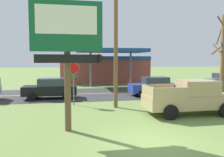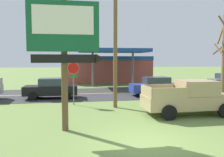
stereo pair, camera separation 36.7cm
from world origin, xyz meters
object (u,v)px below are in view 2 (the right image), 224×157
at_px(stop_sign, 73,76).
at_px(utility_pole, 115,35).
at_px(car_blue_near_lane, 155,86).
at_px(motel_sign, 65,40).
at_px(gas_station, 107,68).
at_px(car_black_far_lane, 51,88).
at_px(pickup_tan_parked_on_lawn, 190,98).

distance_m(stop_sign, utility_pole, 4.03).
bearing_deg(car_blue_near_lane, motel_sign, -128.85).
bearing_deg(gas_station, utility_pole, -96.07).
height_order(stop_sign, car_blue_near_lane, stop_sign).
bearing_deg(car_blue_near_lane, utility_pole, -134.50).
bearing_deg(car_black_far_lane, pickup_tan_parked_on_lawn, -40.13).
distance_m(motel_sign, pickup_tan_parked_on_lawn, 7.75).
relative_size(stop_sign, utility_pole, 0.33).
height_order(stop_sign, car_black_far_lane, stop_sign).
bearing_deg(car_black_far_lane, stop_sign, -59.67).
xyz_separation_m(car_blue_near_lane, car_black_far_lane, (-8.77, 0.00, 0.00)).
xyz_separation_m(motel_sign, pickup_tan_parked_on_lawn, (6.85, 2.02, -3.02)).
distance_m(motel_sign, utility_pole, 5.60).
bearing_deg(utility_pole, pickup_tan_parked_on_lawn, -34.59).
bearing_deg(gas_station, car_blue_near_lane, -79.90).
distance_m(utility_pole, gas_station, 18.13).
bearing_deg(motel_sign, car_blue_near_lane, 51.15).
distance_m(gas_station, car_blue_near_lane, 13.71).
height_order(motel_sign, pickup_tan_parked_on_lawn, motel_sign).
height_order(stop_sign, gas_station, gas_station).
bearing_deg(gas_station, motel_sign, -102.26).
xyz_separation_m(stop_sign, gas_station, (4.59, 16.50, -0.08)).
bearing_deg(pickup_tan_parked_on_lawn, car_black_far_lane, 139.87).
relative_size(gas_station, car_black_far_lane, 2.86).
bearing_deg(utility_pole, gas_station, 83.93).
bearing_deg(utility_pole, motel_sign, -122.62).
bearing_deg(car_blue_near_lane, pickup_tan_parked_on_lawn, -93.57).
height_order(motel_sign, car_black_far_lane, motel_sign).
distance_m(motel_sign, car_blue_near_lane, 12.03).
xyz_separation_m(stop_sign, car_black_far_lane, (-1.78, 3.05, -1.20)).
bearing_deg(motel_sign, car_black_far_lane, 99.33).
distance_m(car_blue_near_lane, car_black_far_lane, 8.77).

